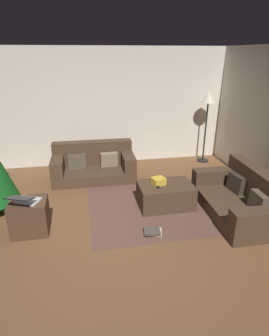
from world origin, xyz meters
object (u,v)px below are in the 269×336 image
(couch_left, at_px, (94,165))
(tv_remote, at_px, (158,186))
(gift_box, at_px, (158,181))
(laptop, at_px, (24,200))
(couch_right, at_px, (243,198))
(ottoman, at_px, (165,195))
(corner_lamp, at_px, (208,103))
(side_table, at_px, (30,217))
(book_stack, at_px, (152,232))

(couch_left, height_order, tv_remote, couch_left)
(gift_box, bearing_deg, laptop, -167.20)
(couch_right, height_order, laptop, couch_right)
(tv_remote, bearing_deg, ottoman, 35.28)
(gift_box, distance_m, laptop, 2.11)
(couch_left, height_order, ottoman, couch_left)
(couch_right, bearing_deg, gift_box, 71.32)
(gift_box, bearing_deg, corner_lamp, 49.09)
(gift_box, height_order, side_table, gift_box)
(tv_remote, xyz_separation_m, side_table, (-2.01, -0.33, -0.16))
(tv_remote, bearing_deg, couch_right, 1.12)
(gift_box, height_order, book_stack, gift_box)
(couch_right, distance_m, tv_remote, 1.40)
(tv_remote, bearing_deg, corner_lamp, 67.80)
(couch_left, distance_m, ottoman, 1.86)
(laptop, distance_m, book_stack, 1.87)
(side_table, height_order, corner_lamp, corner_lamp)
(couch_right, height_order, tv_remote, couch_right)
(laptop, bearing_deg, gift_box, 12.80)
(couch_left, bearing_deg, book_stack, 108.89)
(couch_right, relative_size, gift_box, 8.48)
(ottoman, height_order, book_stack, ottoman)
(book_stack, height_order, corner_lamp, corner_lamp)
(couch_left, distance_m, gift_box, 1.76)
(couch_left, relative_size, gift_box, 8.19)
(couch_left, bearing_deg, side_table, 62.05)
(couch_left, bearing_deg, tv_remote, 123.99)
(side_table, relative_size, laptop, 1.06)
(ottoman, distance_m, gift_box, 0.29)
(tv_remote, xyz_separation_m, book_stack, (-0.27, -0.71, -0.38))
(corner_lamp, bearing_deg, side_table, -147.81)
(gift_box, distance_m, tv_remote, 0.10)
(gift_box, height_order, tv_remote, gift_box)
(side_table, xyz_separation_m, corner_lamp, (3.69, 2.32, 1.15))
(gift_box, xyz_separation_m, book_stack, (-0.29, -0.80, -0.42))
(ottoman, relative_size, book_stack, 3.05)
(couch_left, xyz_separation_m, side_table, (-1.02, -1.85, -0.03))
(laptop, bearing_deg, ottoman, 11.06)
(couch_right, distance_m, corner_lamp, 2.68)
(gift_box, xyz_separation_m, side_table, (-2.03, -0.41, -0.21))
(laptop, height_order, book_stack, laptop)
(side_table, relative_size, book_stack, 1.75)
(couch_left, distance_m, tv_remote, 1.82)
(gift_box, xyz_separation_m, tv_remote, (-0.03, -0.09, -0.05))
(couch_left, relative_size, corner_lamp, 1.02)
(couch_right, distance_m, gift_box, 1.40)
(gift_box, distance_m, side_table, 2.09)
(gift_box, distance_m, corner_lamp, 2.69)
(couch_left, xyz_separation_m, tv_remote, (0.99, -1.52, 0.14))
(gift_box, xyz_separation_m, laptop, (-2.06, -0.47, 0.10))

